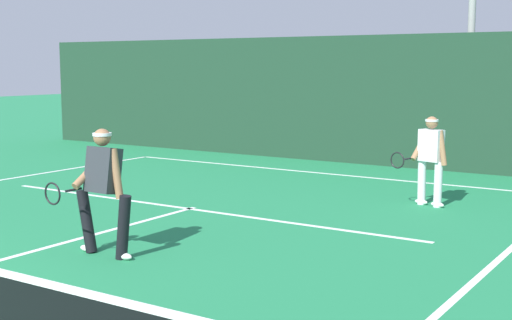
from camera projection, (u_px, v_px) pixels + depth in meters
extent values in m
cube|color=white|center=(320.00, 173.00, 16.44)|extent=(10.77, 0.10, 0.01)
cube|color=white|center=(189.00, 209.00, 12.36)|extent=(8.78, 0.10, 0.01)
cube|color=white|center=(52.00, 246.00, 9.81)|extent=(0.10, 6.40, 0.01)
cylinder|color=black|center=(123.00, 228.00, 9.09)|extent=(0.26, 0.16, 0.86)
cylinder|color=black|center=(87.00, 221.00, 9.47)|extent=(0.31, 0.16, 0.86)
ellipsoid|color=white|center=(124.00, 256.00, 9.14)|extent=(0.26, 0.12, 0.09)
ellipsoid|color=white|center=(88.00, 248.00, 9.52)|extent=(0.26, 0.12, 0.09)
cube|color=#2D3338|center=(103.00, 170.00, 9.18)|extent=(0.45, 0.34, 0.62)
cylinder|color=#9E704C|center=(116.00, 174.00, 9.05)|extent=(0.20, 0.11, 0.65)
cylinder|color=#9E704C|center=(90.00, 171.00, 9.32)|extent=(0.12, 0.60, 0.44)
sphere|color=#9E704C|center=(102.00, 137.00, 9.13)|extent=(0.23, 0.23, 0.23)
cylinder|color=white|center=(102.00, 134.00, 9.12)|extent=(0.25, 0.25, 0.04)
cylinder|color=black|center=(74.00, 190.00, 9.18)|extent=(0.04, 0.26, 0.03)
torus|color=black|center=(53.00, 194.00, 8.90)|extent=(0.29, 0.03, 0.29)
cylinder|color=silver|center=(438.00, 185.00, 12.46)|extent=(0.18, 0.18, 0.80)
cylinder|color=silver|center=(422.00, 182.00, 12.71)|extent=(0.18, 0.18, 0.80)
ellipsoid|color=white|center=(437.00, 205.00, 12.51)|extent=(0.28, 0.17, 0.09)
ellipsoid|color=white|center=(421.00, 202.00, 12.76)|extent=(0.28, 0.17, 0.09)
cube|color=silver|center=(431.00, 145.00, 12.49)|extent=(0.46, 0.33, 0.57)
cylinder|color=#9E704C|center=(442.00, 148.00, 12.33)|extent=(0.22, 0.15, 0.62)
cylinder|color=#9E704C|center=(420.00, 146.00, 12.67)|extent=(0.22, 0.49, 0.52)
sphere|color=#9E704C|center=(432.00, 123.00, 12.44)|extent=(0.22, 0.22, 0.22)
cylinder|color=white|center=(432.00, 120.00, 12.43)|extent=(0.29, 0.29, 0.04)
cylinder|color=black|center=(409.00, 159.00, 12.57)|extent=(0.10, 0.26, 0.03)
torus|color=black|center=(397.00, 160.00, 12.34)|extent=(0.29, 0.10, 0.29)
cube|color=#1B3927|center=(357.00, 100.00, 17.84)|extent=(21.49, 0.12, 3.23)
cylinder|color=#9EA39E|center=(471.00, 29.00, 17.45)|extent=(0.18, 0.18, 6.73)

